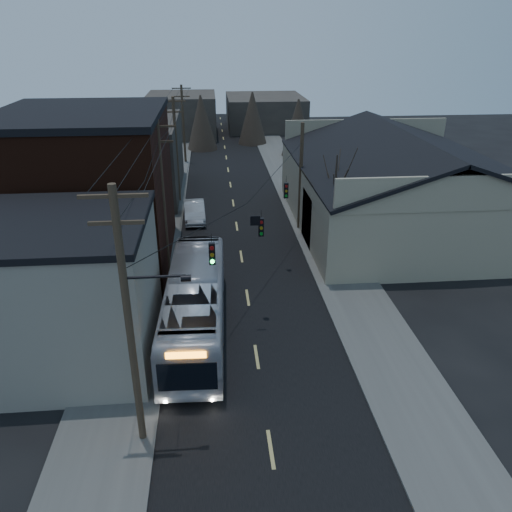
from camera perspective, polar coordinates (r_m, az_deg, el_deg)
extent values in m
plane|color=black|center=(19.46, 2.46, -25.41)|extent=(160.00, 160.00, 0.00)
cube|color=black|center=(44.94, -2.50, 5.26)|extent=(9.00, 110.00, 0.02)
cube|color=#474744|center=(45.13, -10.80, 4.99)|extent=(4.00, 110.00, 0.12)
cube|color=#474744|center=(45.66, 5.71, 5.54)|extent=(4.00, 110.00, 0.12)
cube|color=gray|center=(25.25, -20.99, -4.02)|extent=(8.00, 8.00, 7.00)
cube|color=black|center=(34.81, -18.57, 6.81)|extent=(10.00, 12.00, 10.00)
cube|color=#312B27|center=(50.27, -14.01, 10.81)|extent=(9.00, 14.00, 7.00)
cube|color=gray|center=(42.09, 15.89, 6.54)|extent=(16.00, 20.00, 5.00)
cube|color=black|center=(39.85, 11.03, 11.72)|extent=(8.16, 20.60, 2.86)
cube|color=black|center=(42.73, 21.61, 11.34)|extent=(8.16, 20.60, 2.86)
cube|color=#312B27|center=(78.38, -8.44, 15.66)|extent=(10.00, 12.00, 6.00)
cube|color=#312B27|center=(83.76, 1.01, 16.13)|extent=(12.00, 14.00, 5.00)
cone|color=black|center=(35.29, 8.88, 5.65)|extent=(0.40, 0.40, 7.20)
cylinder|color=#382B1E|center=(18.42, -14.27, -7.87)|extent=(0.28, 0.28, 10.50)
cube|color=#382B1E|center=(16.40, -16.03, 6.61)|extent=(2.20, 0.12, 0.12)
cylinder|color=#382B1E|center=(32.09, -10.56, 6.23)|extent=(0.28, 0.28, 10.00)
cube|color=#382B1E|center=(30.98, -11.24, 14.32)|extent=(2.20, 0.12, 0.12)
cylinder|color=#382B1E|center=(46.59, -9.08, 11.75)|extent=(0.28, 0.28, 9.50)
cube|color=#382B1E|center=(45.84, -9.46, 17.05)|extent=(2.20, 0.12, 0.12)
cylinder|color=#382B1E|center=(61.33, -8.29, 14.63)|extent=(0.28, 0.28, 9.00)
cube|color=#382B1E|center=(60.77, -8.53, 18.44)|extent=(2.20, 0.12, 0.12)
cylinder|color=#382B1E|center=(39.46, 5.12, 8.87)|extent=(0.28, 0.28, 8.50)
cube|color=black|center=(21.79, -5.04, 0.25)|extent=(0.28, 0.20, 1.00)
cube|color=black|center=(26.29, 0.59, 3.31)|extent=(0.28, 0.20, 1.00)
cube|color=black|center=(32.14, 3.45, 7.48)|extent=(0.28, 0.20, 1.00)
imported|color=#B3B6C0|center=(26.46, -6.95, -5.49)|extent=(3.29, 12.39, 3.43)
imported|color=#AAADB2|center=(42.61, -7.03, 5.10)|extent=(1.91, 4.86, 1.58)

